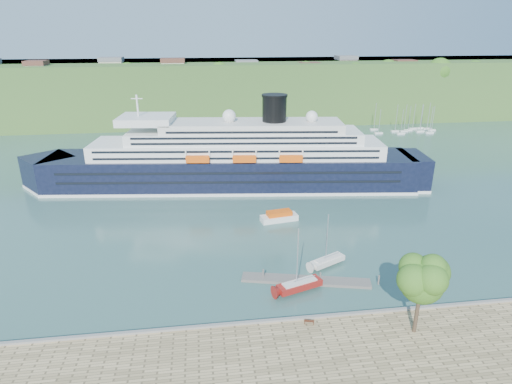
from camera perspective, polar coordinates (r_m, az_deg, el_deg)
name	(u,v)px	position (r m, az deg, el deg)	size (l,w,h in m)	color
ground	(292,325)	(59.18, 4.84, -17.25)	(400.00, 400.00, 0.00)	#2E524F
far_hillside	(222,90)	(192.24, -4.50, 13.44)	(400.00, 50.00, 24.00)	#315220
quay_coping	(293,319)	(58.33, 4.92, -16.48)	(220.00, 0.50, 0.30)	slate
cruise_ship	(230,142)	(103.21, -3.52, 6.68)	(100.65, 14.66, 22.60)	black
park_bench	(309,321)	(57.71, 7.09, -16.70)	(1.34, 0.55, 0.86)	#4B2415
promenade_tree	(420,292)	(56.54, 21.05, -12.28)	(7.07, 7.07, 11.71)	#2D5817
floating_pontoon	(306,280)	(67.82, 6.64, -11.61)	(19.76, 2.42, 0.44)	slate
sailboat_red	(300,262)	(63.05, 5.95, -9.24)	(7.69, 2.14, 9.93)	maroon
sailboat_white_far	(329,241)	(70.37, 9.70, -6.52)	(6.92, 1.92, 8.94)	silver
tender_launch	(279,216)	(87.07, 3.11, -3.20)	(7.60, 2.60, 2.10)	#EB540D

